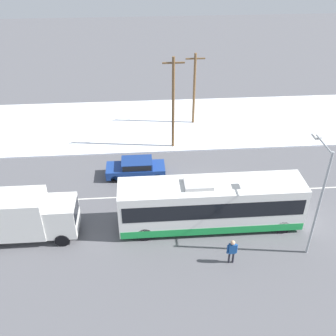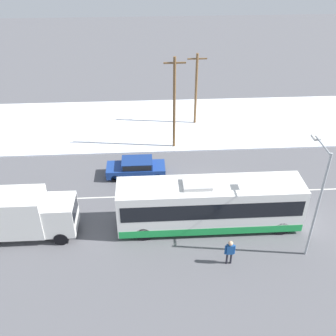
{
  "view_description": "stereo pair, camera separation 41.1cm",
  "coord_description": "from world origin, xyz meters",
  "px_view_note": "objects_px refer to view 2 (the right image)",
  "views": [
    {
      "loc": [
        -4.38,
        -23.39,
        17.75
      ],
      "look_at": [
        -2.46,
        1.56,
        1.4
      ],
      "focal_mm": 42.0,
      "sensor_mm": 36.0,
      "label": 1
    },
    {
      "loc": [
        -3.97,
        -23.42,
        17.75
      ],
      "look_at": [
        -2.46,
        1.56,
        1.4
      ],
      "focal_mm": 42.0,
      "sensor_mm": 36.0,
      "label": 2
    }
  ],
  "objects_px": {
    "city_bus": "(210,205)",
    "utility_pole_roadside": "(174,103)",
    "box_truck": "(16,214)",
    "utility_pole_snowlot": "(196,88)",
    "sedan_car": "(136,167)",
    "pedestrian_at_stop": "(230,250)",
    "streetlamp": "(318,189)"
  },
  "relations": [
    {
      "from": "pedestrian_at_stop",
      "to": "streetlamp",
      "type": "relative_size",
      "value": 0.24
    },
    {
      "from": "pedestrian_at_stop",
      "to": "utility_pole_roadside",
      "type": "height_order",
      "value": "utility_pole_roadside"
    },
    {
      "from": "sedan_car",
      "to": "streetlamp",
      "type": "height_order",
      "value": "streetlamp"
    },
    {
      "from": "box_truck",
      "to": "streetlamp",
      "type": "height_order",
      "value": "streetlamp"
    },
    {
      "from": "sedan_car",
      "to": "utility_pole_roadside",
      "type": "relative_size",
      "value": 0.56
    },
    {
      "from": "sedan_car",
      "to": "pedestrian_at_stop",
      "type": "xyz_separation_m",
      "value": [
        5.58,
        -9.77,
        0.29
      ]
    },
    {
      "from": "box_truck",
      "to": "utility_pole_roadside",
      "type": "bearing_deg",
      "value": 45.02
    },
    {
      "from": "box_truck",
      "to": "sedan_car",
      "type": "height_order",
      "value": "box_truck"
    },
    {
      "from": "utility_pole_snowlot",
      "to": "streetlamp",
      "type": "bearing_deg",
      "value": -75.02
    },
    {
      "from": "box_truck",
      "to": "sedan_car",
      "type": "distance_m",
      "value": 9.99
    },
    {
      "from": "sedan_car",
      "to": "utility_pole_roadside",
      "type": "xyz_separation_m",
      "value": [
        3.31,
        4.35,
        3.5
      ]
    },
    {
      "from": "streetlamp",
      "to": "pedestrian_at_stop",
      "type": "bearing_deg",
      "value": -168.94
    },
    {
      "from": "city_bus",
      "to": "sedan_car",
      "type": "distance_m",
      "value": 7.99
    },
    {
      "from": "utility_pole_roadside",
      "to": "pedestrian_at_stop",
      "type": "bearing_deg",
      "value": -80.88
    },
    {
      "from": "box_truck",
      "to": "utility_pole_snowlot",
      "type": "height_order",
      "value": "utility_pole_snowlot"
    },
    {
      "from": "sedan_car",
      "to": "utility_pole_roadside",
      "type": "distance_m",
      "value": 6.49
    },
    {
      "from": "utility_pole_roadside",
      "to": "streetlamp",
      "type": "bearing_deg",
      "value": -61.45
    },
    {
      "from": "box_truck",
      "to": "pedestrian_at_stop",
      "type": "relative_size",
      "value": 4.06
    },
    {
      "from": "box_truck",
      "to": "sedan_car",
      "type": "xyz_separation_m",
      "value": [
        7.53,
        6.5,
        -0.98
      ]
    },
    {
      "from": "city_bus",
      "to": "sedan_car",
      "type": "relative_size",
      "value": 2.59
    },
    {
      "from": "utility_pole_roadside",
      "to": "sedan_car",
      "type": "bearing_deg",
      "value": -127.29
    },
    {
      "from": "box_truck",
      "to": "pedestrian_at_stop",
      "type": "distance_m",
      "value": 13.52
    },
    {
      "from": "pedestrian_at_stop",
      "to": "utility_pole_roadside",
      "type": "xyz_separation_m",
      "value": [
        -2.27,
        14.11,
        3.21
      ]
    },
    {
      "from": "city_bus",
      "to": "pedestrian_at_stop",
      "type": "height_order",
      "value": "city_bus"
    },
    {
      "from": "streetlamp",
      "to": "utility_pole_roadside",
      "type": "relative_size",
      "value": 0.88
    },
    {
      "from": "box_truck",
      "to": "sedan_car",
      "type": "bearing_deg",
      "value": 40.81
    },
    {
      "from": "city_bus",
      "to": "box_truck",
      "type": "distance_m",
      "value": 12.39
    },
    {
      "from": "city_bus",
      "to": "utility_pole_roadside",
      "type": "bearing_deg",
      "value": 98.31
    },
    {
      "from": "pedestrian_at_stop",
      "to": "utility_pole_snowlot",
      "type": "height_order",
      "value": "utility_pole_snowlot"
    },
    {
      "from": "sedan_car",
      "to": "box_truck",
      "type": "bearing_deg",
      "value": 40.81
    },
    {
      "from": "box_truck",
      "to": "pedestrian_at_stop",
      "type": "xyz_separation_m",
      "value": [
        13.1,
        -3.27,
        -0.69
      ]
    },
    {
      "from": "city_bus",
      "to": "utility_pole_snowlot",
      "type": "xyz_separation_m",
      "value": [
        0.87,
        15.18,
        1.97
      ]
    }
  ]
}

